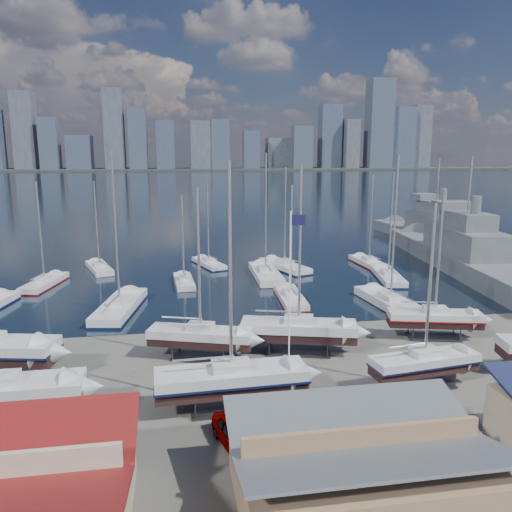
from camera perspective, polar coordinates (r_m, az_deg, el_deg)
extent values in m
plane|color=#605E59|center=(41.00, 3.56, -12.70)|extent=(1400.00, 1400.00, 0.00)
cube|color=#172535|center=(346.96, -8.12, 8.47)|extent=(1400.00, 600.00, 0.40)
cube|color=#2D332D|center=(606.70, -8.78, 9.77)|extent=(1400.00, 80.00, 2.20)
cube|color=#595E66|center=(627.27, -24.89, 12.85)|extent=(22.49, 24.47, 83.83)
cube|color=#3D4756|center=(613.58, -22.51, 11.79)|extent=(19.55, 21.83, 55.97)
cube|color=#475166|center=(613.68, -19.47, 11.12)|extent=(26.03, 30.49, 37.14)
cube|color=#595E66|center=(597.38, -15.91, 13.76)|extent=(21.60, 16.58, 87.63)
cube|color=#3D4756|center=(596.27, -13.34, 12.93)|extent=(19.42, 28.42, 67.60)
cube|color=#475166|center=(598.20, -10.32, 12.39)|extent=(20.24, 23.80, 54.09)
cube|color=#595E66|center=(595.90, -6.30, 12.51)|extent=(24.62, 19.72, 54.00)
cube|color=#3D4756|center=(595.81, -4.14, 12.64)|extent=(20.75, 17.93, 55.97)
cube|color=#475166|center=(598.57, -0.57, 12.04)|extent=(18.36, 16.25, 43.03)
cube|color=#595E66|center=(623.68, 2.51, 11.67)|extent=(28.49, 22.03, 35.69)
cube|color=#3D4756|center=(612.29, 5.26, 12.26)|extent=(23.34, 17.87, 49.11)
cube|color=#475166|center=(637.82, 8.44, 13.36)|extent=(25.35, 19.79, 75.95)
cube|color=#595E66|center=(638.92, 10.65, 12.47)|extent=(17.00, 27.45, 57.67)
cube|color=#3D4756|center=(653.37, 13.89, 14.43)|extent=(29.28, 24.05, 106.04)
cube|color=#475166|center=(674.29, 16.07, 12.87)|extent=(30.82, 28.37, 74.41)
cube|color=#595E66|center=(689.17, 18.31, 12.83)|extent=(21.74, 17.03, 77.48)
cube|color=#8C6B4C|center=(26.89, 11.95, -23.35)|extent=(12.00, 8.00, 3.00)
cube|color=slate|center=(25.79, 12.15, -19.62)|extent=(12.60, 8.40, 1.27)
cube|color=#2D2D33|center=(37.04, -27.13, -16.64)|extent=(5.75, 2.74, 0.16)
cube|color=#2D2D33|center=(43.00, -6.30, -11.45)|extent=(5.22, 3.60, 0.16)
cube|color=black|center=(42.45, -6.34, -9.63)|extent=(8.88, 4.73, 0.69)
cube|color=silver|center=(42.21, -6.36, -8.75)|extent=(9.00, 5.07, 0.69)
cube|color=silver|center=(42.01, -6.38, -7.98)|extent=(2.52, 2.07, 0.50)
cylinder|color=#B2B2B7|center=(40.50, -6.56, -0.47)|extent=(0.22, 0.22, 11.72)
cube|color=#2D2D33|center=(35.18, -2.79, -16.85)|extent=(5.64, 2.73, 0.16)
cube|color=black|center=(34.49, -2.81, -14.61)|extent=(10.18, 2.73, 0.81)
cube|color=silver|center=(34.14, -2.83, -13.39)|extent=(10.19, 3.16, 0.81)
cube|color=#0B153A|center=(34.30, -2.82, -13.96)|extent=(10.30, 3.19, 0.16)
cube|color=silver|center=(33.88, -2.84, -12.39)|extent=(2.58, 1.78, 0.50)
cylinder|color=#B2B2B7|center=(31.80, -2.95, -1.49)|extent=(0.22, 0.22, 13.64)
cube|color=#2D2D33|center=(44.13, 4.84, -10.81)|extent=(5.85, 3.79, 0.16)
cube|color=black|center=(43.58, 4.87, -8.96)|extent=(10.08, 4.81, 0.78)
cube|color=silver|center=(43.32, 4.89, -7.99)|extent=(10.19, 5.21, 0.78)
cube|color=silver|center=(43.11, 4.90, -7.19)|extent=(2.80, 2.23, 0.50)
cylinder|color=#B2B2B7|center=(41.53, 5.05, 1.18)|extent=(0.22, 0.22, 13.24)
cube|color=#2D2D33|center=(39.88, 18.53, -13.89)|extent=(4.74, 2.65, 0.16)
cube|color=black|center=(39.30, 18.67, -11.98)|extent=(8.37, 3.02, 0.65)
cube|color=silver|center=(39.06, 18.73, -11.10)|extent=(8.42, 3.36, 0.65)
cube|color=#0B153A|center=(39.17, 18.70, -11.51)|extent=(8.50, 3.40, 0.13)
cube|color=silver|center=(38.84, 18.78, -10.31)|extent=(2.21, 1.64, 0.50)
cylinder|color=#B2B2B7|center=(37.28, 19.30, -2.73)|extent=(0.22, 0.22, 11.05)
cube|color=#2D2D33|center=(50.03, 19.60, -8.73)|extent=(5.02, 3.17, 0.16)
cube|color=black|center=(49.57, 19.72, -7.14)|extent=(8.69, 3.96, 0.68)
cube|color=silver|center=(49.36, 19.77, -6.40)|extent=(8.77, 4.31, 0.68)
cube|color=maroon|center=(49.46, 19.74, -6.74)|extent=(8.86, 4.35, 0.14)
cube|color=silver|center=(49.20, 19.81, -5.74)|extent=(2.39, 1.88, 0.50)
cylinder|color=#B2B2B7|center=(47.94, 20.25, 0.51)|extent=(0.22, 0.22, 11.41)
cube|color=black|center=(70.78, -22.97, -3.41)|extent=(4.14, 9.66, 0.75)
cube|color=silver|center=(70.60, -23.01, -2.82)|extent=(4.52, 9.74, 0.75)
cube|color=maroon|center=(70.68, -22.99, -3.10)|extent=(4.57, 9.84, 0.15)
cube|color=silver|center=(70.46, -23.05, -2.33)|extent=(2.03, 2.63, 0.50)
cylinder|color=#B2B2B7|center=(69.37, -23.44, 2.57)|extent=(0.22, 0.22, 12.69)
cube|color=black|center=(77.37, -17.45, -1.82)|extent=(4.92, 9.37, 0.73)
cube|color=silver|center=(77.21, -17.48, -1.29)|extent=(5.28, 9.49, 0.73)
cube|color=silver|center=(77.09, -17.51, -0.84)|extent=(2.17, 2.65, 0.50)
cylinder|color=#B2B2B7|center=(76.11, -17.77, 3.52)|extent=(0.22, 0.22, 12.35)
cube|color=black|center=(56.86, -15.24, -6.48)|extent=(4.85, 12.26, 0.96)
cube|color=silver|center=(56.58, -15.29, -5.56)|extent=(5.35, 12.35, 0.96)
cube|color=#0B153A|center=(56.71, -15.26, -5.98)|extent=(5.40, 12.47, 0.19)
cube|color=silver|center=(56.38, -15.33, -4.85)|extent=(2.49, 3.29, 0.50)
cylinder|color=#B2B2B7|center=(54.77, -15.75, 3.03)|extent=(0.22, 0.22, 16.14)
cube|color=black|center=(66.75, -8.20, -3.43)|extent=(2.42, 8.30, 0.66)
cube|color=silver|center=(66.59, -8.22, -2.89)|extent=(2.76, 8.32, 0.66)
cube|color=silver|center=(66.45, -8.23, -2.40)|extent=(1.49, 2.13, 0.50)
cylinder|color=#B2B2B7|center=(65.41, -8.36, 2.10)|extent=(0.22, 0.22, 11.07)
cube|color=black|center=(77.30, -5.41, -1.34)|extent=(4.62, 8.98, 0.70)
cube|color=silver|center=(77.15, -5.42, -0.83)|extent=(4.97, 9.09, 0.70)
cube|color=#0B153A|center=(77.22, -5.41, -1.06)|extent=(5.02, 9.18, 0.14)
cube|color=silver|center=(77.03, -5.43, -0.39)|extent=(2.06, 2.53, 0.50)
cylinder|color=#B2B2B7|center=(76.08, -5.51, 3.79)|extent=(0.22, 0.22, 11.83)
cube|color=black|center=(58.85, 3.95, -5.40)|extent=(2.71, 9.46, 0.75)
cube|color=silver|center=(58.64, 3.96, -4.70)|extent=(3.10, 9.48, 0.75)
cube|color=maroon|center=(58.73, 3.95, -5.03)|extent=(3.13, 9.57, 0.15)
cube|color=silver|center=(58.47, 3.96, -4.12)|extent=(1.69, 2.42, 0.50)
cylinder|color=#B2B2B7|center=(57.15, 4.05, 1.75)|extent=(0.22, 0.22, 12.63)
cube|color=black|center=(69.74, 1.11, -2.77)|extent=(3.13, 11.95, 0.95)
cube|color=silver|center=(69.51, 1.11, -2.01)|extent=(3.63, 11.97, 0.95)
cube|color=silver|center=(69.35, 1.11, -1.43)|extent=(2.07, 3.02, 0.50)
cylinder|color=#B2B2B7|center=(68.05, 1.14, 4.97)|extent=(0.22, 0.22, 16.05)
cube|color=black|center=(74.98, 3.28, -1.75)|extent=(5.87, 10.70, 0.84)
cube|color=silver|center=(74.80, 3.29, -1.12)|extent=(6.28, 10.85, 0.84)
cube|color=#0B153A|center=(74.88, 3.29, -1.41)|extent=(6.34, 10.95, 0.17)
cube|color=silver|center=(74.65, 3.30, -0.62)|extent=(2.54, 3.06, 0.50)
cylinder|color=#B2B2B7|center=(73.54, 3.36, 4.58)|extent=(0.22, 0.22, 14.13)
cube|color=black|center=(58.49, 15.07, -5.96)|extent=(3.92, 11.86, 0.93)
cube|color=silver|center=(58.22, 15.11, -5.09)|extent=(4.41, 11.91, 0.93)
cube|color=silver|center=(58.03, 15.15, -4.41)|extent=(2.24, 3.09, 0.50)
cylinder|color=#B2B2B7|center=(56.49, 15.55, 3.04)|extent=(0.22, 0.22, 15.72)
cube|color=black|center=(70.82, 14.85, -2.89)|extent=(4.38, 10.47, 0.82)
cube|color=silver|center=(70.63, 14.88, -2.25)|extent=(4.80, 10.55, 0.82)
cube|color=#0B153A|center=(70.71, 14.86, -2.55)|extent=(4.85, 10.66, 0.16)
cube|color=silver|center=(70.48, 14.91, -1.73)|extent=(2.18, 2.83, 0.50)
cylinder|color=#B2B2B7|center=(69.32, 15.19, 3.61)|extent=(0.22, 0.22, 13.75)
cube|color=black|center=(79.25, 12.77, -1.28)|extent=(2.83, 9.78, 0.77)
cube|color=silver|center=(79.09, 12.79, -0.73)|extent=(3.24, 9.80, 0.77)
cube|color=maroon|center=(79.16, 12.78, -0.98)|extent=(3.27, 9.90, 0.15)
cube|color=silver|center=(78.96, 12.81, -0.28)|extent=(1.76, 2.50, 0.50)
cylinder|color=#B2B2B7|center=(77.97, 13.02, 4.24)|extent=(0.22, 0.22, 13.05)
cube|color=#5A6064|center=(81.02, 22.59, -1.07)|extent=(13.77, 48.90, 4.35)
cube|color=#5A6064|center=(80.32, 22.80, 1.70)|extent=(8.27, 17.55, 3.60)
cube|color=#5A6064|center=(79.91, 22.97, 3.82)|extent=(5.82, 10.17, 2.40)
cube|color=#5A6064|center=(84.11, 21.68, 5.42)|extent=(5.98, 5.48, 1.20)
cylinder|color=#B2B2B7|center=(79.48, 23.26, 7.54)|extent=(0.30, 0.30, 8.00)
cube|color=#5A6064|center=(102.75, 19.64, 1.58)|extent=(7.91, 40.84, 3.66)
cube|color=#5A6064|center=(102.24, 19.77, 3.59)|extent=(5.69, 14.40, 3.60)
cube|color=#5A6064|center=(101.91, 19.89, 5.26)|extent=(4.18, 8.26, 2.40)
cube|color=#5A6064|center=(105.24, 18.80, 6.43)|extent=(4.69, 4.22, 1.20)
cylinder|color=#B2B2B7|center=(101.55, 20.08, 8.17)|extent=(0.30, 0.30, 8.00)
imported|color=gray|center=(30.88, -2.16, -19.64)|extent=(3.04, 5.05, 1.61)
imported|color=gray|center=(32.04, 7.38, -18.55)|extent=(4.98, 3.29, 1.55)
imported|color=gray|center=(33.96, 12.89, -17.10)|extent=(3.34, 5.28, 1.36)
cylinder|color=white|center=(36.69, 3.87, -4.91)|extent=(0.12, 0.12, 12.87)
cube|color=#141239|center=(35.64, 4.84, 4.11)|extent=(1.07, 0.05, 0.75)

